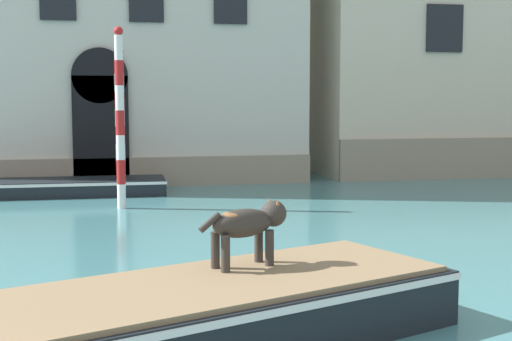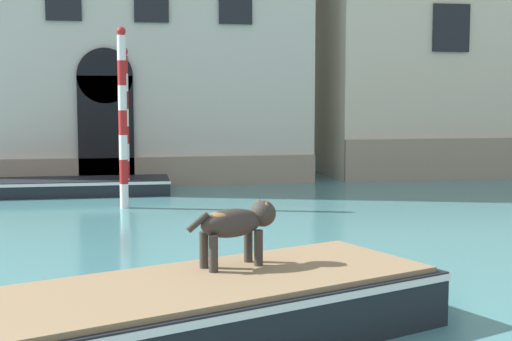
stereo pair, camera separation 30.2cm
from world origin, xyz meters
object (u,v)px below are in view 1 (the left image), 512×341
object	(u,v)px
boat_moored_near_palazzo	(66,187)
mooring_pole_1	(120,118)
mooring_pole_0	(120,121)
dog_on_deck	(249,224)
boat_foreground	(76,337)

from	to	relation	value
boat_moored_near_palazzo	mooring_pole_1	size ratio (longest dim) A/B	1.25
boat_moored_near_palazzo	mooring_pole_0	size ratio (longest dim) A/B	1.34
dog_on_deck	mooring_pole_0	bearing A→B (deg)	75.35
dog_on_deck	mooring_pole_0	size ratio (longest dim) A/B	0.27
mooring_pole_0	mooring_pole_1	world-z (taller)	mooring_pole_1
boat_foreground	mooring_pole_0	xyz separation A→B (m)	(0.74, 13.00, 1.70)
boat_moored_near_palazzo	mooring_pole_1	xyz separation A→B (m)	(1.45, -2.79, 2.00)
dog_on_deck	mooring_pole_1	xyz separation A→B (m)	(-1.27, 9.52, 1.00)
boat_foreground	mooring_pole_1	xyz separation A→B (m)	(0.70, 10.68, 1.85)
boat_moored_near_palazzo	mooring_pole_0	bearing A→B (deg)	-16.55
mooring_pole_0	dog_on_deck	bearing A→B (deg)	-84.10
boat_moored_near_palazzo	mooring_pole_1	bearing A→B (deg)	-61.62
dog_on_deck	boat_moored_near_palazzo	bearing A→B (deg)	81.92
boat_foreground	mooring_pole_1	size ratio (longest dim) A/B	2.01
dog_on_deck	boat_moored_near_palazzo	xyz separation A→B (m)	(-2.72, 12.31, -0.99)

